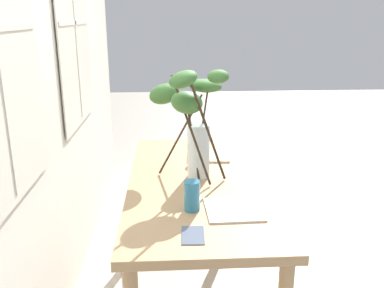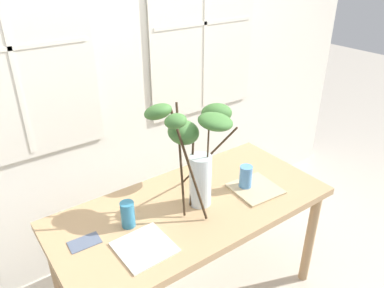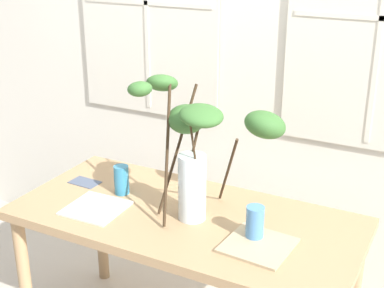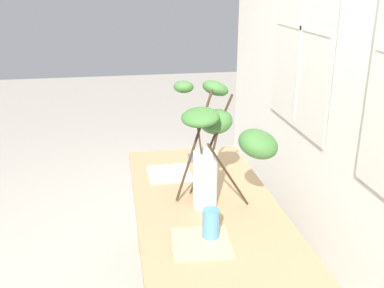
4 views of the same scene
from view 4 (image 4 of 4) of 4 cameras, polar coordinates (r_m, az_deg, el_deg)
The scene contains 8 objects.
back_wall_with_windows at distance 2.41m, azimuth 21.24°, elevation 11.08°, with size 4.25×0.14×3.02m.
dining_table at distance 2.40m, azimuth 1.72°, elevation -9.20°, with size 1.55×0.73×0.75m.
vase_with_branches at distance 2.16m, azimuth 3.19°, elevation 0.17°, with size 0.67×0.48×0.63m.
drinking_glass_blue_left at distance 2.67m, azimuth 1.18°, elevation -2.28°, with size 0.07×0.07×0.14m, color teal.
drinking_glass_blue_right at distance 2.02m, azimuth 2.40°, elevation -10.18°, with size 0.08×0.08×0.15m, color #4C84BC.
plate_square_left at distance 2.68m, azimuth -2.90°, elevation -3.73°, with size 0.25×0.25×0.01m, color silver.
plate_square_right at distance 2.01m, azimuth 1.16°, elevation -12.45°, with size 0.26×0.26×0.01m, color tan.
napkin_folded at distance 2.91m, azimuth 0.49°, elevation -1.78°, with size 0.15×0.09×0.00m, color #4C566B.
Camera 4 is at (2.05, -0.43, 1.84)m, focal length 41.88 mm.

